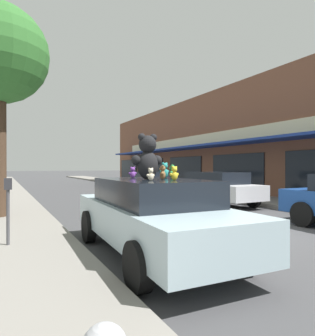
# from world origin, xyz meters

# --- Properties ---
(ground_plane) EXTENTS (260.00, 260.00, 0.00)m
(ground_plane) POSITION_xyz_m (0.00, 0.00, 0.00)
(ground_plane) COLOR #424244
(sidewalk_near) EXTENTS (2.75, 90.00, 0.15)m
(sidewalk_near) POSITION_xyz_m (-5.39, 0.00, 0.08)
(sidewalk_near) COLOR gray
(sidewalk_near) RESTS_ON ground_plane
(storefront_row) EXTENTS (13.66, 38.77, 6.62)m
(storefront_row) POSITION_xyz_m (12.75, 7.89, 3.31)
(storefront_row) COLOR brown
(storefront_row) RESTS_ON ground_plane
(plush_art_car) EXTENTS (2.06, 4.75, 1.41)m
(plush_art_car) POSITION_xyz_m (-2.91, -0.47, 0.77)
(plush_art_car) COLOR #ADC6D1
(plush_art_car) RESTS_ON ground_plane
(teddy_bear_giant) EXTENTS (0.61, 0.38, 0.85)m
(teddy_bear_giant) POSITION_xyz_m (-2.99, -0.44, 1.82)
(teddy_bear_giant) COLOR black
(teddy_bear_giant) RESTS_ON plush_art_car
(teddy_bear_brown) EXTENTS (0.15, 0.20, 0.26)m
(teddy_bear_brown) POSITION_xyz_m (-2.80, -0.68, 1.53)
(teddy_bear_brown) COLOR olive
(teddy_bear_brown) RESTS_ON plush_art_car
(teddy_bear_green) EXTENTS (0.18, 0.19, 0.27)m
(teddy_bear_green) POSITION_xyz_m (-2.41, -0.35, 1.54)
(teddy_bear_green) COLOR green
(teddy_bear_green) RESTS_ON plush_art_car
(teddy_bear_yellow) EXTENTS (0.18, 0.11, 0.24)m
(teddy_bear_yellow) POSITION_xyz_m (-2.80, -1.09, 1.53)
(teddy_bear_yellow) COLOR yellow
(teddy_bear_yellow) RESTS_ON plush_art_car
(teddy_bear_purple) EXTENTS (0.17, 0.11, 0.23)m
(teddy_bear_purple) POSITION_xyz_m (-2.99, 0.27, 1.52)
(teddy_bear_purple) COLOR purple
(teddy_bear_purple) RESTS_ON plush_art_car
(teddy_bear_teal) EXTENTS (0.24, 0.16, 0.32)m
(teddy_bear_teal) POSITION_xyz_m (-2.42, -0.07, 1.56)
(teddy_bear_teal) COLOR teal
(teddy_bear_teal) RESTS_ON plush_art_car
(teddy_bear_cream) EXTENTS (0.16, 0.10, 0.21)m
(teddy_bear_cream) POSITION_xyz_m (-3.21, -1.02, 1.51)
(teddy_bear_cream) COLOR beige
(teddy_bear_cream) RESTS_ON plush_art_car
(parked_car_far_center) EXTENTS (1.85, 4.36, 1.42)m
(parked_car_far_center) POSITION_xyz_m (2.78, 4.80, 0.78)
(parked_car_far_center) COLOR silver
(parked_car_far_center) RESTS_ON ground_plane
(parked_car_far_right) EXTENTS (1.91, 4.40, 1.34)m
(parked_car_far_right) POSITION_xyz_m (2.78, 11.35, 0.73)
(parked_car_far_right) COLOR #B7B7BC
(parked_car_far_right) RESTS_ON ground_plane
(parking_meter) EXTENTS (0.14, 0.10, 1.27)m
(parking_meter) POSITION_xyz_m (-5.28, 0.92, 0.96)
(parking_meter) COLOR #4C4C51
(parking_meter) RESTS_ON sidewalk_near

